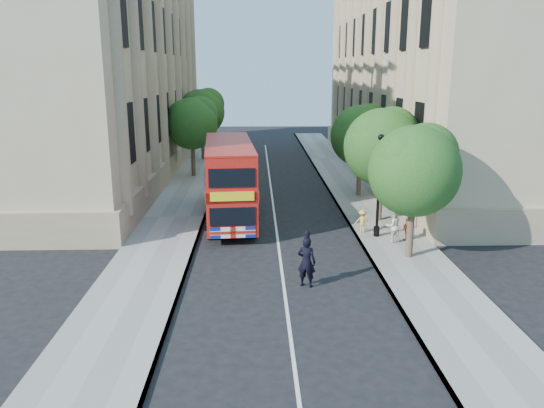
{
  "coord_description": "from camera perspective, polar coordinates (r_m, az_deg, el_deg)",
  "views": [
    {
      "loc": [
        -1.07,
        -19.39,
        8.33
      ],
      "look_at": [
        -0.34,
        4.19,
        2.3
      ],
      "focal_mm": 35.0,
      "sensor_mm": 36.0,
      "label": 1
    }
  ],
  "objects": [
    {
      "name": "double_decker_bus",
      "position": [
        29.55,
        -4.61,
        2.72
      ],
      "size": [
        3.19,
        9.57,
        4.34
      ],
      "rotation": [
        0.0,
        0.0,
        0.08
      ],
      "color": "#A7120B",
      "rests_on": "ground"
    },
    {
      "name": "tree_right_mid",
      "position": [
        29.5,
        11.87,
        6.47
      ],
      "size": [
        4.2,
        4.2,
        6.37
      ],
      "color": "#473828",
      "rests_on": "ground"
    },
    {
      "name": "child_a",
      "position": [
        26.88,
        14.35,
        -2.62
      ],
      "size": [
        0.72,
        0.6,
        1.15
      ],
      "primitive_type": "imported",
      "rotation": [
        0.0,
        0.0,
        3.72
      ],
      "color": "orange",
      "rests_on": "pavement_right"
    },
    {
      "name": "lamp_post",
      "position": [
        26.74,
        11.4,
        1.48
      ],
      "size": [
        0.32,
        0.32,
        5.16
      ],
      "color": "black",
      "rests_on": "pavement_right"
    },
    {
      "name": "tree_left_far",
      "position": [
        41.89,
        -8.57,
        8.86
      ],
      "size": [
        4.0,
        4.0,
        6.3
      ],
      "color": "#473828",
      "rests_on": "ground"
    },
    {
      "name": "tree_left_back",
      "position": [
        49.79,
        -7.51,
        10.05
      ],
      "size": [
        4.2,
        4.2,
        6.65
      ],
      "color": "#473828",
      "rests_on": "ground"
    },
    {
      "name": "child_b",
      "position": [
        27.7,
        9.69,
        -1.83
      ],
      "size": [
        0.83,
        0.55,
        1.19
      ],
      "primitive_type": "imported",
      "rotation": [
        0.0,
        0.0,
        3.0
      ],
      "color": "#EFBB51",
      "rests_on": "pavement_right"
    },
    {
      "name": "woman_pedestrian",
      "position": [
        26.37,
        12.86,
        -2.29
      ],
      "size": [
        0.97,
        0.86,
        1.65
      ],
      "primitive_type": "imported",
      "rotation": [
        0.0,
        0.0,
        3.48
      ],
      "color": "silver",
      "rests_on": "pavement_right"
    },
    {
      "name": "pavement_left",
      "position": [
        30.88,
        -10.42,
        -1.43
      ],
      "size": [
        3.5,
        80.0,
        0.12
      ],
      "primitive_type": "cube",
      "color": "gray",
      "rests_on": "ground"
    },
    {
      "name": "box_van",
      "position": [
        32.77,
        -4.73,
        2.24
      ],
      "size": [
        2.34,
        5.39,
        3.04
      ],
      "rotation": [
        0.0,
        0.0,
        -0.03
      ],
      "color": "black",
      "rests_on": "ground"
    },
    {
      "name": "ground",
      "position": [
        21.13,
        1.29,
        -8.89
      ],
      "size": [
        120.0,
        120.0,
        0.0
      ],
      "primitive_type": "plane",
      "color": "black",
      "rests_on": "ground"
    },
    {
      "name": "tree_right_far",
      "position": [
        35.33,
        9.61,
        7.62
      ],
      "size": [
        4.0,
        4.0,
        6.15
      ],
      "color": "#473828",
      "rests_on": "ground"
    },
    {
      "name": "building_left",
      "position": [
        45.22,
        -18.73,
        14.46
      ],
      "size": [
        12.0,
        38.0,
        18.0
      ],
      "primitive_type": "cube",
      "color": "tan",
      "rests_on": "ground"
    },
    {
      "name": "tree_right_near",
      "position": [
        23.81,
        15.17,
        3.97
      ],
      "size": [
        4.0,
        4.0,
        6.08
      ],
      "color": "#473828",
      "rests_on": "ground"
    },
    {
      "name": "pavement_right",
      "position": [
        31.28,
        10.89,
        -1.26
      ],
      "size": [
        3.5,
        80.0,
        0.12
      ],
      "primitive_type": "cube",
      "color": "gray",
      "rests_on": "ground"
    },
    {
      "name": "police_constable",
      "position": [
        20.85,
        3.73,
        -6.24
      ],
      "size": [
        0.87,
        0.73,
        2.02
      ],
      "primitive_type": "imported",
      "rotation": [
        0.0,
        0.0,
        2.74
      ],
      "color": "black",
      "rests_on": "ground"
    },
    {
      "name": "building_right",
      "position": [
        45.87,
        17.73,
        14.53
      ],
      "size": [
        12.0,
        38.0,
        18.0
      ],
      "primitive_type": "cube",
      "color": "tan",
      "rests_on": "ground"
    }
  ]
}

